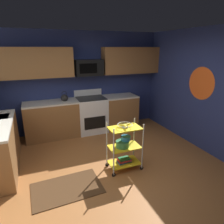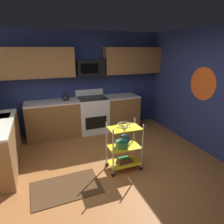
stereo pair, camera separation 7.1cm
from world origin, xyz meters
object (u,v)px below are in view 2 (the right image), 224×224
(microwave, at_px, (90,68))
(kettle, at_px, (66,98))
(mixing_bowl_small, at_px, (126,138))
(fruit_bowl, at_px, (125,125))
(oven_range, at_px, (93,114))
(mixing_bowl_large, at_px, (122,144))
(rolling_cart, at_px, (124,147))
(book_stack, at_px, (124,160))

(microwave, relative_size, kettle, 2.65)
(mixing_bowl_small, bearing_deg, fruit_bowl, -157.73)
(oven_range, height_order, microwave, microwave)
(mixing_bowl_large, bearing_deg, kettle, 109.83)
(oven_range, relative_size, microwave, 1.57)
(rolling_cart, relative_size, mixing_bowl_small, 5.03)
(rolling_cart, xyz_separation_m, fruit_bowl, (0.00, -0.00, 0.42))
(rolling_cart, bearing_deg, microwave, 91.86)
(oven_range, bearing_deg, mixing_bowl_large, -89.27)
(mixing_bowl_small, distance_m, kettle, 2.12)
(rolling_cart, distance_m, kettle, 2.15)
(rolling_cart, bearing_deg, kettle, 110.90)
(book_stack, distance_m, kettle, 2.24)
(rolling_cart, height_order, mixing_bowl_small, rolling_cart)
(mixing_bowl_small, bearing_deg, rolling_cart, -157.73)
(kettle, bearing_deg, mixing_bowl_small, -68.25)
(rolling_cart, distance_m, fruit_bowl, 0.42)
(mixing_bowl_large, relative_size, mixing_bowl_small, 1.38)
(oven_range, distance_m, kettle, 0.85)
(book_stack, bearing_deg, mixing_bowl_small, 22.27)
(microwave, bearing_deg, oven_range, -89.74)
(fruit_bowl, distance_m, mixing_bowl_small, 0.26)
(oven_range, height_order, book_stack, oven_range)
(microwave, bearing_deg, mixing_bowl_large, -89.30)
(microwave, bearing_deg, kettle, -170.90)
(mixing_bowl_large, xyz_separation_m, mixing_bowl_small, (0.07, 0.01, 0.10))
(mixing_bowl_small, bearing_deg, book_stack, -157.73)
(mixing_bowl_large, relative_size, kettle, 0.95)
(fruit_bowl, bearing_deg, rolling_cart, 90.00)
(microwave, distance_m, kettle, 0.98)
(mixing_bowl_large, distance_m, kettle, 2.12)
(microwave, bearing_deg, rolling_cart, -88.14)
(microwave, xyz_separation_m, mixing_bowl_large, (0.03, -2.06, -1.18))
(rolling_cart, bearing_deg, mixing_bowl_small, 22.27)
(oven_range, xyz_separation_m, microwave, (-0.00, 0.10, 1.22))
(rolling_cart, bearing_deg, mixing_bowl_large, -180.00)
(oven_range, distance_m, rolling_cart, 1.95)
(microwave, distance_m, mixing_bowl_small, 2.31)
(mixing_bowl_large, relative_size, book_stack, 0.94)
(rolling_cart, relative_size, mixing_bowl_large, 3.63)
(mixing_bowl_large, bearing_deg, book_stack, 0.00)
(rolling_cart, xyz_separation_m, kettle, (-0.74, 1.95, 0.54))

